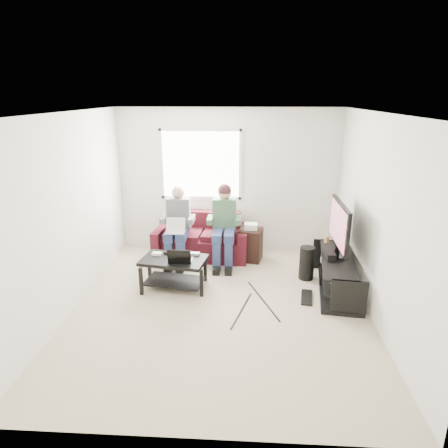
{
  "coord_description": "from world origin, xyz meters",
  "views": [
    {
      "loc": [
        0.35,
        -4.91,
        2.81
      ],
      "look_at": [
        0.02,
        0.6,
        1.01
      ],
      "focal_mm": 32.0,
      "sensor_mm": 36.0,
      "label": 1
    }
  ],
  "objects_px": {
    "tv": "(339,226)",
    "end_table": "(250,244)",
    "sofa": "(203,240)",
    "coffee_table": "(174,266)",
    "tv_stand": "(336,276)",
    "subwoofer": "(307,263)"
  },
  "relations": [
    {
      "from": "coffee_table",
      "to": "tv_stand",
      "type": "relative_size",
      "value": 0.64
    },
    {
      "from": "tv_stand",
      "to": "tv",
      "type": "height_order",
      "value": "tv"
    },
    {
      "from": "sofa",
      "to": "tv",
      "type": "bearing_deg",
      "value": -27.61
    },
    {
      "from": "tv",
      "to": "end_table",
      "type": "height_order",
      "value": "tv"
    },
    {
      "from": "end_table",
      "to": "coffee_table",
      "type": "bearing_deg",
      "value": -135.38
    },
    {
      "from": "sofa",
      "to": "subwoofer",
      "type": "bearing_deg",
      "value": -26.02
    },
    {
      "from": "sofa",
      "to": "tv",
      "type": "height_order",
      "value": "tv"
    },
    {
      "from": "coffee_table",
      "to": "subwoofer",
      "type": "xyz_separation_m",
      "value": [
        2.04,
        0.43,
        -0.08
      ]
    },
    {
      "from": "coffee_table",
      "to": "end_table",
      "type": "height_order",
      "value": "end_table"
    },
    {
      "from": "sofa",
      "to": "end_table",
      "type": "bearing_deg",
      "value": -9.22
    },
    {
      "from": "sofa",
      "to": "tv",
      "type": "distance_m",
      "value": 2.51
    },
    {
      "from": "sofa",
      "to": "tv",
      "type": "xyz_separation_m",
      "value": [
        2.14,
        -1.12,
        0.68
      ]
    },
    {
      "from": "tv",
      "to": "subwoofer",
      "type": "height_order",
      "value": "tv"
    },
    {
      "from": "end_table",
      "to": "subwoofer",
      "type": "bearing_deg",
      "value": -38.81
    },
    {
      "from": "sofa",
      "to": "subwoofer",
      "type": "distance_m",
      "value": 1.94
    },
    {
      "from": "sofa",
      "to": "tv_stand",
      "type": "height_order",
      "value": "sofa"
    },
    {
      "from": "tv",
      "to": "end_table",
      "type": "distance_m",
      "value": 1.74
    },
    {
      "from": "tv_stand",
      "to": "subwoofer",
      "type": "relative_size",
      "value": 3.04
    },
    {
      "from": "tv",
      "to": "end_table",
      "type": "bearing_deg",
      "value": 142.53
    },
    {
      "from": "sofa",
      "to": "coffee_table",
      "type": "height_order",
      "value": "sofa"
    },
    {
      "from": "coffee_table",
      "to": "end_table",
      "type": "xyz_separation_m",
      "value": [
        1.15,
        1.14,
        -0.05
      ]
    },
    {
      "from": "tv",
      "to": "end_table",
      "type": "relative_size",
      "value": 1.63
    }
  ]
}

